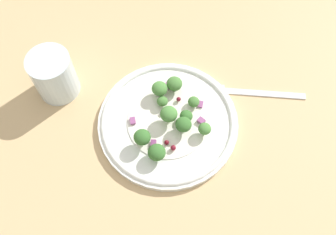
{
  "coord_description": "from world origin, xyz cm",
  "views": [
    {
      "loc": [
        21.17,
        -17.72,
        62.2
      ],
      "look_at": [
        -1.81,
        1.71,
        2.7
      ],
      "focal_mm": 41.39,
      "sensor_mm": 36.0,
      "label": 1
    }
  ],
  "objects_px": {
    "broccoli_floret_1": "(174,84)",
    "broccoli_floret_2": "(157,153)",
    "plate": "(168,122)",
    "broccoli_floret_0": "(187,117)",
    "water_glass": "(54,75)",
    "fork": "(249,92)"
  },
  "relations": [
    {
      "from": "plate",
      "to": "fork",
      "type": "relative_size",
      "value": 1.71
    },
    {
      "from": "broccoli_floret_0",
      "to": "broccoli_floret_1",
      "type": "bearing_deg",
      "value": 158.8
    },
    {
      "from": "plate",
      "to": "broccoli_floret_2",
      "type": "distance_m",
      "value": 0.07
    },
    {
      "from": "water_glass",
      "to": "fork",
      "type": "bearing_deg",
      "value": 48.18
    },
    {
      "from": "broccoli_floret_0",
      "to": "broccoli_floret_1",
      "type": "xyz_separation_m",
      "value": [
        -0.06,
        0.02,
        0.01
      ]
    },
    {
      "from": "broccoli_floret_1",
      "to": "broccoli_floret_2",
      "type": "distance_m",
      "value": 0.13
    },
    {
      "from": "fork",
      "to": "water_glass",
      "type": "xyz_separation_m",
      "value": [
        -0.23,
        -0.26,
        0.04
      ]
    },
    {
      "from": "plate",
      "to": "broccoli_floret_2",
      "type": "bearing_deg",
      "value": -55.92
    },
    {
      "from": "broccoli_floret_0",
      "to": "fork",
      "type": "bearing_deg",
      "value": 78.84
    },
    {
      "from": "broccoli_floret_1",
      "to": "water_glass",
      "type": "height_order",
      "value": "water_glass"
    },
    {
      "from": "broccoli_floret_2",
      "to": "fork",
      "type": "bearing_deg",
      "value": 87.73
    },
    {
      "from": "broccoli_floret_0",
      "to": "fork",
      "type": "relative_size",
      "value": 0.16
    },
    {
      "from": "fork",
      "to": "broccoli_floret_0",
      "type": "bearing_deg",
      "value": -101.16
    },
    {
      "from": "plate",
      "to": "broccoli_floret_1",
      "type": "distance_m",
      "value": 0.07
    },
    {
      "from": "broccoli_floret_1",
      "to": "broccoli_floret_2",
      "type": "relative_size",
      "value": 0.95
    },
    {
      "from": "plate",
      "to": "broccoli_floret_0",
      "type": "relative_size",
      "value": 10.92
    },
    {
      "from": "plate",
      "to": "broccoli_floret_1",
      "type": "relative_size",
      "value": 8.63
    },
    {
      "from": "broccoli_floret_0",
      "to": "fork",
      "type": "distance_m",
      "value": 0.13
    },
    {
      "from": "fork",
      "to": "broccoli_floret_2",
      "type": "bearing_deg",
      "value": -92.27
    },
    {
      "from": "broccoli_floret_0",
      "to": "fork",
      "type": "height_order",
      "value": "broccoli_floret_0"
    },
    {
      "from": "broccoli_floret_2",
      "to": "fork",
      "type": "height_order",
      "value": "broccoli_floret_2"
    },
    {
      "from": "broccoli_floret_2",
      "to": "fork",
      "type": "xyz_separation_m",
      "value": [
        0.01,
        0.21,
        -0.03
      ]
    }
  ]
}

